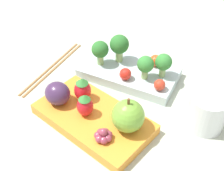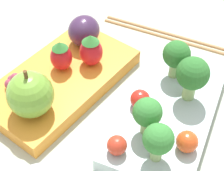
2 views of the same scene
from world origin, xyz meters
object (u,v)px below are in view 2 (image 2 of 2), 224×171
at_px(chopsticks_pair, 167,34).
at_px(grape_cluster, 17,83).
at_px(cherry_tomato_2, 140,99).
at_px(broccoli_floret_0, 147,113).
at_px(plum, 84,31).
at_px(broccoli_floret_1, 176,55).
at_px(strawberry_1, 60,57).
at_px(broccoli_floret_2, 158,140).
at_px(cherry_tomato_1, 187,142).
at_px(apple, 30,94).
at_px(bento_box_savoury, 168,114).
at_px(cherry_tomato_0, 117,145).
at_px(broccoli_floret_3, 193,75).
at_px(bento_box_fruit, 61,80).
at_px(strawberry_0, 91,50).

bearing_deg(chopsticks_pair, grape_cluster, -28.80).
height_order(cherry_tomato_2, grape_cluster, cherry_tomato_2).
xyz_separation_m(cherry_tomato_2, chopsticks_pair, (-0.17, -0.03, -0.03)).
relative_size(broccoli_floret_0, plum, 1.07).
distance_m(broccoli_floret_1, strawberry_1, 0.15).
relative_size(broccoli_floret_2, cherry_tomato_1, 2.07).
bearing_deg(grape_cluster, chopsticks_pair, 151.20).
height_order(apple, grape_cluster, apple).
bearing_deg(cherry_tomato_2, plum, -119.28).
xyz_separation_m(broccoli_floret_0, broccoli_floret_1, (-0.10, -0.01, 0.00)).
bearing_deg(bento_box_savoury, broccoli_floret_0, -12.19).
bearing_deg(cherry_tomato_0, strawberry_1, -121.31).
distance_m(broccoli_floret_0, broccoli_floret_2, 0.04).
relative_size(broccoli_floret_1, apple, 0.83).
relative_size(broccoli_floret_3, chopsticks_pair, 0.29).
distance_m(bento_box_fruit, cherry_tomato_2, 0.12).
bearing_deg(broccoli_floret_1, broccoli_floret_2, 14.67).
relative_size(plum, chopsticks_pair, 0.23).
xyz_separation_m(bento_box_savoury, chopsticks_pair, (-0.15, -0.07, -0.01)).
relative_size(cherry_tomato_1, strawberry_0, 0.51).
height_order(cherry_tomato_2, strawberry_0, strawberry_0).
distance_m(bento_box_savoury, chopsticks_pair, 0.17).
xyz_separation_m(plum, grape_cluster, (0.12, -0.03, -0.01)).
height_order(broccoli_floret_0, broccoli_floret_3, broccoli_floret_3).
distance_m(cherry_tomato_2, grape_cluster, 0.16).
bearing_deg(cherry_tomato_1, cherry_tomato_0, -57.57).
bearing_deg(bento_box_savoury, broccoli_floret_2, 12.42).
xyz_separation_m(broccoli_floret_0, broccoli_floret_2, (0.03, 0.03, 0.00)).
bearing_deg(cherry_tomato_0, grape_cluster, -98.24).
bearing_deg(strawberry_1, broccoli_floret_2, 69.16).
distance_m(broccoli_floret_2, cherry_tomato_2, 0.08).
bearing_deg(cherry_tomato_2, grape_cluster, -72.22).
bearing_deg(bento_box_fruit, apple, 6.05).
bearing_deg(cherry_tomato_1, grape_cluster, -85.35).
height_order(broccoli_floret_3, plum, broccoli_floret_3).
bearing_deg(chopsticks_pair, strawberry_1, -28.93).
xyz_separation_m(broccoli_floret_3, plum, (-0.03, -0.17, -0.02)).
distance_m(bento_box_savoury, cherry_tomato_0, 0.09).
xyz_separation_m(bento_box_savoury, cherry_tomato_2, (0.01, -0.03, 0.02)).
xyz_separation_m(bento_box_savoury, grape_cluster, (0.06, -0.18, 0.02)).
bearing_deg(cherry_tomato_2, bento_box_fruit, -88.30).
bearing_deg(strawberry_0, cherry_tomato_2, 68.11).
bearing_deg(bento_box_fruit, broccoli_floret_0, 78.76).
xyz_separation_m(broccoli_floret_2, plum, (-0.13, -0.17, -0.01)).
bearing_deg(broccoli_floret_1, bento_box_savoury, 17.42).
bearing_deg(cherry_tomato_2, apple, -57.69).
bearing_deg(plum, broccoli_floret_1, 90.29).
bearing_deg(apple, bento_box_savoury, 120.10).
bearing_deg(strawberry_1, broccoli_floret_1, 114.86).
relative_size(broccoli_floret_3, grape_cluster, 2.01).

